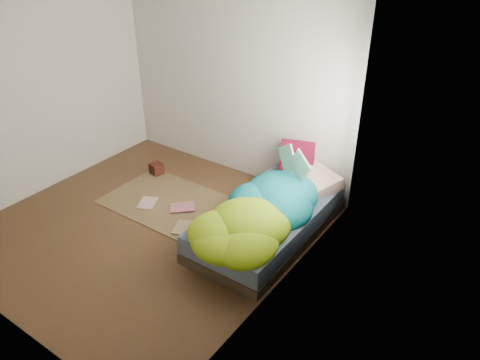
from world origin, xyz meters
name	(u,v)px	position (x,y,z in m)	size (l,w,h in m)	color
ground	(147,227)	(0.00, 0.00, 0.00)	(3.50, 3.50, 0.00)	#49361C
room_walls	(133,95)	(0.01, 0.01, 1.63)	(3.54, 3.54, 2.62)	silver
bed	(268,221)	(1.22, 0.72, 0.17)	(1.00, 2.00, 0.34)	#3A301F
duvet	(258,204)	(1.22, 0.50, 0.51)	(0.96, 1.84, 0.34)	#085480
rug	(170,202)	(-0.15, 0.55, 0.01)	(1.60, 1.10, 0.01)	brown
pillow_floral	(314,178)	(1.38, 1.50, 0.41)	(0.65, 0.40, 0.15)	silver
pillow_magenta	(297,157)	(1.06, 1.63, 0.55)	(0.42, 0.13, 0.42)	#440417
open_book	(293,155)	(1.24, 1.18, 0.83)	(0.49, 0.11, 0.30)	green
wooden_box	(157,169)	(-0.80, 1.00, 0.09)	(0.15, 0.15, 0.15)	#370E0C
floor_book_a	(140,203)	(-0.44, 0.31, 0.02)	(0.21, 0.28, 0.02)	white
floor_book_b	(182,203)	(0.01, 0.61, 0.03)	(0.22, 0.30, 0.03)	#DB7E84
floor_book_c	(175,227)	(0.28, 0.18, 0.02)	(0.21, 0.29, 0.02)	tan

